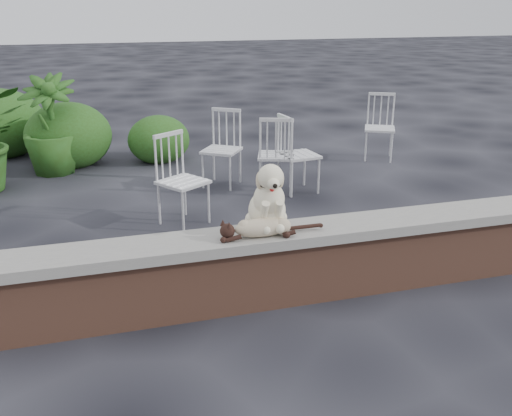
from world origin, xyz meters
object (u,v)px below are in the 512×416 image
object	(u,v)px
cat	(262,226)
chair_c	(276,154)
potted_plant_b	(50,125)
chair_b	(221,149)
chair_e	(299,154)
dog	(267,194)
chair_d	(380,127)
chair_a	(183,180)

from	to	relation	value
cat	chair_c	size ratio (longest dim) A/B	0.99
chair_c	potted_plant_b	world-z (taller)	potted_plant_b
cat	chair_b	world-z (taller)	chair_b
chair_e	potted_plant_b	xyz separation A→B (m)	(-2.88, 1.67, 0.18)
chair_b	chair_c	bearing A→B (deg)	-2.86
cat	chair_e	size ratio (longest dim) A/B	0.99
cat	potted_plant_b	xyz separation A→B (m)	(-1.65, 4.22, -0.00)
chair_c	dog	bearing A→B (deg)	89.35
cat	chair_e	bearing A→B (deg)	69.10
chair_d	potted_plant_b	size ratio (longest dim) A/B	0.72
cat	potted_plant_b	bearing A→B (deg)	116.14
chair_c	chair_e	xyz separation A→B (m)	(0.27, -0.06, 0.00)
potted_plant_b	cat	bearing A→B (deg)	-68.63
dog	chair_e	distance (m)	2.69
chair_c	chair_a	bearing A→B (deg)	49.83
cat	chair_b	xyz separation A→B (m)	(0.39, 3.05, -0.19)
chair_e	potted_plant_b	world-z (taller)	potted_plant_b
dog	chair_c	size ratio (longest dim) A/B	0.57
chair_c	chair_d	distance (m)	2.18
dog	chair_e	size ratio (longest dim) A/B	0.57
cat	chair_d	distance (m)	4.65
chair_c	potted_plant_b	bearing A→B (deg)	-12.67
cat	chair_d	bearing A→B (deg)	56.52
chair_e	chair_d	bearing A→B (deg)	-63.64
chair_e	chair_a	size ratio (longest dim) A/B	1.00
dog	potted_plant_b	size ratio (longest dim) A/B	0.41
chair_c	chair_e	world-z (taller)	same
cat	chair_d	world-z (taller)	chair_d
chair_c	chair_e	distance (m)	0.28
chair_e	chair_a	world-z (taller)	same
chair_b	potted_plant_b	xyz separation A→B (m)	(-2.04, 1.18, 0.18)
chair_b	chair_a	xyz separation A→B (m)	(-0.67, -1.17, 0.00)
dog	potted_plant_b	bearing A→B (deg)	117.81
chair_b	potted_plant_b	distance (m)	2.36
dog	chair_a	xyz separation A→B (m)	(-0.36, 1.72, -0.38)
chair_e	chair_a	distance (m)	1.65
cat	chair_c	distance (m)	2.79
chair_b	chair_d	xyz separation A→B (m)	(2.49, 0.60, 0.00)
dog	chair_d	size ratio (longest dim) A/B	0.57
chair_c	chair_a	distance (m)	1.44
chair_b	chair_d	size ratio (longest dim) A/B	1.00
chair_e	chair_d	distance (m)	1.98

